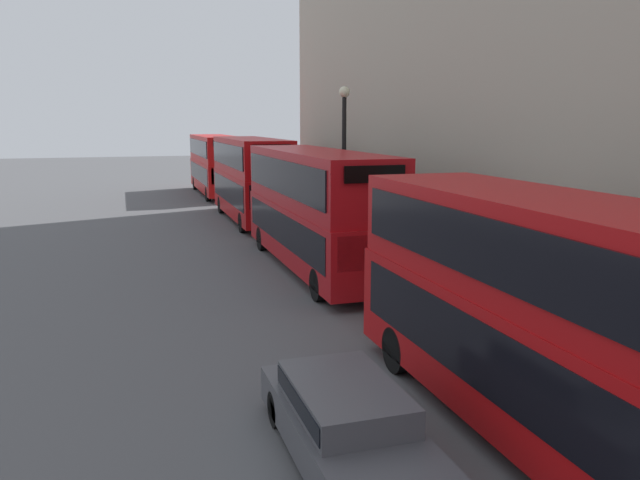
{
  "coord_description": "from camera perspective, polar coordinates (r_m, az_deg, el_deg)",
  "views": [
    {
      "loc": [
        -4.96,
        -0.68,
        5.35
      ],
      "look_at": [
        0.48,
        16.53,
        1.9
      ],
      "focal_mm": 35.0,
      "sensor_mm": 36.0,
      "label": 1
    }
  ],
  "objects": [
    {
      "name": "car_hatchback",
      "position": [
        10.31,
        2.39,
        -16.11
      ],
      "size": [
        1.78,
        4.59,
        1.27
      ],
      "color": "#47474C",
      "rests_on": "ground"
    },
    {
      "name": "bus_trailing",
      "position": [
        46.8,
        -9.52,
        7.02
      ],
      "size": [
        2.59,
        10.88,
        4.31
      ],
      "color": "red",
      "rests_on": "ground"
    },
    {
      "name": "bus_third_in_queue",
      "position": [
        33.89,
        -6.34,
        5.84
      ],
      "size": [
        2.59,
        10.06,
        4.45
      ],
      "color": "#B20C0F",
      "rests_on": "ground"
    },
    {
      "name": "pedestrian",
      "position": [
        20.7,
        9.07,
        -2.16
      ],
      "size": [
        0.36,
        0.36,
        1.64
      ],
      "color": "#26262D",
      "rests_on": "ground"
    },
    {
      "name": "street_lamp",
      "position": [
        25.84,
        2.21,
        8.11
      ],
      "size": [
        0.44,
        0.44,
        6.73
      ],
      "color": "black",
      "rests_on": "ground"
    },
    {
      "name": "bus_second_in_queue",
      "position": [
        22.5,
        -0.42,
        3.23
      ],
      "size": [
        2.59,
        11.13,
        4.32
      ],
      "color": "#A80F14",
      "rests_on": "ground"
    },
    {
      "name": "bus_leading",
      "position": [
        10.5,
        22.35,
        -6.91
      ],
      "size": [
        2.59,
        11.29,
        4.15
      ],
      "color": "#B20C0F",
      "rests_on": "ground"
    }
  ]
}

